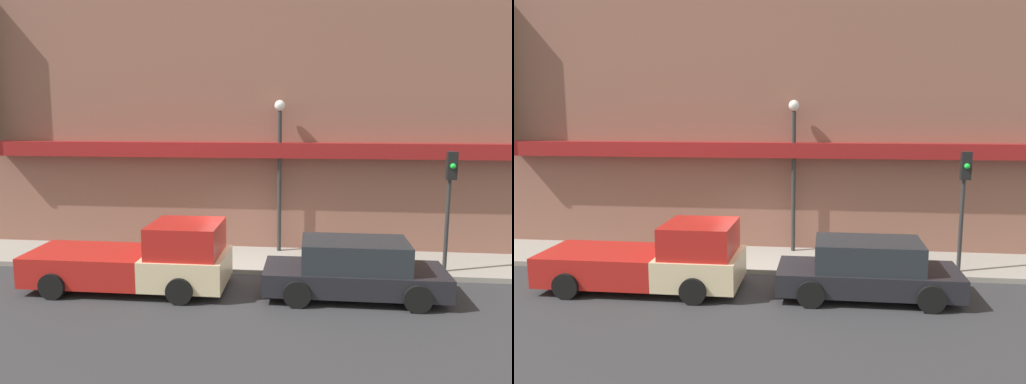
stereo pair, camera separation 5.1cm
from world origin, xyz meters
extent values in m
plane|color=#2D2D30|center=(0.00, 0.00, 0.00)|extent=(80.00, 80.00, 0.00)
cube|color=gray|center=(0.00, 1.33, 0.08)|extent=(36.00, 2.65, 0.16)
cube|color=brown|center=(0.00, 4.15, 5.37)|extent=(19.80, 3.00, 10.74)
cube|color=maroon|center=(0.00, 2.35, 3.58)|extent=(18.22, 0.60, 0.50)
cube|color=beige|center=(-1.40, -1.50, 0.63)|extent=(2.19, 2.03, 0.81)
cube|color=#B21E19|center=(-1.40, -1.50, 1.46)|extent=(1.86, 1.87, 0.85)
cube|color=#B21E19|center=(-4.13, -1.50, 0.63)|extent=(3.28, 2.03, 0.81)
cylinder|color=black|center=(-1.34, -0.48, 0.35)|extent=(0.69, 0.22, 0.69)
cylinder|color=black|center=(-1.34, -2.51, 0.35)|extent=(0.69, 0.22, 0.69)
cylinder|color=black|center=(-4.73, -0.48, 0.35)|extent=(0.69, 0.22, 0.69)
cylinder|color=black|center=(-4.73, -2.51, 0.35)|extent=(0.69, 0.22, 0.69)
cube|color=black|center=(3.07, -1.50, 0.50)|extent=(4.70, 1.79, 0.59)
cube|color=#23282D|center=(3.07, -1.50, 1.16)|extent=(2.73, 1.61, 0.74)
cylinder|color=black|center=(4.53, -0.60, 0.35)|extent=(0.69, 0.22, 0.69)
cylinder|color=black|center=(4.53, -2.39, 0.35)|extent=(0.69, 0.22, 0.69)
cylinder|color=black|center=(1.62, -0.60, 0.35)|extent=(0.69, 0.22, 0.69)
cylinder|color=black|center=(1.62, -2.39, 0.35)|extent=(0.69, 0.22, 0.69)
cylinder|color=red|center=(-1.58, 0.60, 0.38)|extent=(0.17, 0.17, 0.45)
sphere|color=red|center=(-1.58, 0.60, 0.67)|extent=(0.16, 0.16, 0.16)
cylinder|color=#2D2D2D|center=(0.87, 2.25, 2.51)|extent=(0.14, 0.14, 4.71)
sphere|color=silver|center=(0.87, 2.25, 5.05)|extent=(0.36, 0.36, 0.36)
cylinder|color=#2D2D2D|center=(5.90, 0.52, 1.94)|extent=(0.12, 0.12, 3.56)
cube|color=black|center=(5.90, 0.36, 3.32)|extent=(0.28, 0.20, 0.80)
sphere|color=green|center=(5.90, 0.24, 3.32)|extent=(0.16, 0.16, 0.16)
camera|label=1|loc=(1.90, -14.27, 4.77)|focal=35.00mm
camera|label=2|loc=(1.95, -14.27, 4.77)|focal=35.00mm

